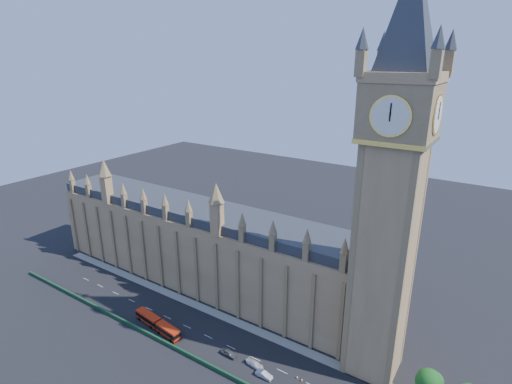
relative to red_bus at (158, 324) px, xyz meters
The scene contains 13 objects.
ground 19.25m from the red_bus, 16.08° to the left, with size 400.00×400.00×0.00m, color black.
palace_westminster 30.65m from the red_bus, 103.51° to the left, with size 120.00×20.00×28.00m.
elizabeth_tower 79.76m from the red_bus, 18.89° to the left, with size 20.59×20.59×105.00m.
bridge_parapet 18.83m from the red_bus, 11.30° to the right, with size 160.00×0.60×1.20m, color #1E4C2D.
kerb_north 23.70m from the red_bus, 38.78° to the left, with size 160.00×3.00×0.16m, color gray.
tree_east_near 72.43m from the red_bus, 12.29° to the left, with size 6.00×6.00×8.50m.
red_bus is the anchor object (origin of this frame).
car_grey 24.01m from the red_bus, ahead, with size 1.86×4.62×1.57m, color #42444A.
car_silver 35.61m from the red_bus, ahead, with size 1.55×4.44×1.46m, color #AFB1B7.
car_white 31.88m from the red_bus, ahead, with size 1.96×4.83×1.40m, color silver.
cone_a 32.62m from the red_bus, ahead, with size 0.54×0.54×0.70m.
cone_b 44.31m from the red_bus, ahead, with size 0.50×0.50×0.68m.
cone_c 42.98m from the red_bus, ahead, with size 0.55×0.55×0.68m.
Camera 1 is at (58.38, -70.70, 74.63)m, focal length 28.00 mm.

